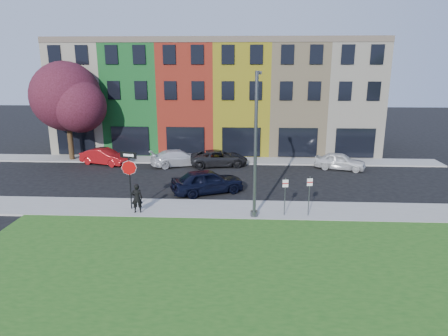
# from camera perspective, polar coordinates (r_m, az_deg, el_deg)

# --- Properties ---
(ground) EXTENTS (120.00, 120.00, 0.00)m
(ground) POSITION_cam_1_polar(r_m,az_deg,el_deg) (20.58, 1.98, -9.10)
(ground) COLOR black
(ground) RESTS_ON ground
(sidewalk_near) EXTENTS (40.00, 3.00, 0.12)m
(sidewalk_near) POSITION_cam_1_polar(r_m,az_deg,el_deg) (23.40, 7.05, -6.02)
(sidewalk_near) COLOR gray
(sidewalk_near) RESTS_ON ground
(sidewalk_far) EXTENTS (40.00, 2.40, 0.12)m
(sidewalk_far) POSITION_cam_1_polar(r_m,az_deg,el_deg) (34.96, -2.50, 1.12)
(sidewalk_far) COLOR gray
(sidewalk_far) RESTS_ON ground
(rowhouse_block) EXTENTS (30.00, 10.12, 10.00)m
(rowhouse_block) POSITION_cam_1_polar(r_m,az_deg,el_deg) (40.23, -1.03, 10.05)
(rowhouse_block) COLOR beige
(rowhouse_block) RESTS_ON ground
(stop_sign) EXTENTS (1.02, 0.32, 3.37)m
(stop_sign) POSITION_cam_1_polar(r_m,az_deg,el_deg) (23.20, -13.40, -0.14)
(stop_sign) COLOR black
(stop_sign) RESTS_ON sidewalk_near
(man) EXTENTS (0.73, 0.58, 1.68)m
(man) POSITION_cam_1_polar(r_m,az_deg,el_deg) (23.02, -12.33, -4.23)
(man) COLOR black
(man) RESTS_ON sidewalk_near
(sedan_near) EXTENTS (5.43, 6.14, 1.61)m
(sedan_near) POSITION_cam_1_polar(r_m,az_deg,el_deg) (26.20, -2.37, -1.91)
(sedan_near) COLOR black
(sedan_near) RESTS_ON ground
(parked_car_red) EXTENTS (3.78, 4.93, 1.35)m
(parked_car_red) POSITION_cam_1_polar(r_m,az_deg,el_deg) (35.07, -16.73, 1.57)
(parked_car_red) COLOR maroon
(parked_car_red) RESTS_ON ground
(parked_car_silver) EXTENTS (5.28, 6.00, 1.34)m
(parked_car_silver) POSITION_cam_1_polar(r_m,az_deg,el_deg) (33.39, -6.52, 1.45)
(parked_car_silver) COLOR silver
(parked_car_silver) RESTS_ON ground
(parked_car_dark) EXTENTS (4.18, 5.70, 1.33)m
(parked_car_dark) POSITION_cam_1_polar(r_m,az_deg,el_deg) (33.12, -0.74, 1.43)
(parked_car_dark) COLOR black
(parked_car_dark) RESTS_ON ground
(parked_car_white) EXTENTS (3.84, 4.87, 1.35)m
(parked_car_white) POSITION_cam_1_polar(r_m,az_deg,el_deg) (33.38, 16.23, 0.95)
(parked_car_white) COLOR silver
(parked_car_white) RESTS_ON ground
(street_lamp) EXTENTS (0.55, 2.58, 7.83)m
(street_lamp) POSITION_cam_1_polar(r_m,az_deg,el_deg) (21.36, 4.56, 3.23)
(street_lamp) COLOR #4C4F51
(street_lamp) RESTS_ON sidewalk_near
(parking_sign_a) EXTENTS (0.32, 0.11, 2.15)m
(parking_sign_a) POSITION_cam_1_polar(r_m,az_deg,el_deg) (22.15, 8.72, -3.43)
(parking_sign_a) COLOR #4C4F51
(parking_sign_a) RESTS_ON sidewalk_near
(parking_sign_b) EXTENTS (0.32, 0.12, 2.24)m
(parking_sign_b) POSITION_cam_1_polar(r_m,az_deg,el_deg) (22.37, 12.09, -3.29)
(parking_sign_b) COLOR #4C4F51
(parking_sign_b) RESTS_ON sidewalk_near
(tree_purple) EXTENTS (7.00, 6.13, 8.38)m
(tree_purple) POSITION_cam_1_polar(r_m,az_deg,el_deg) (36.74, -21.42, 9.29)
(tree_purple) COLOR black
(tree_purple) RESTS_ON sidewalk_far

